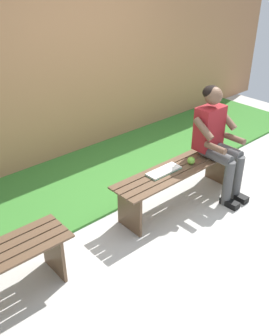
{
  "coord_description": "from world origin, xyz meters",
  "views": [
    {
      "loc": [
        2.75,
        2.34,
        2.49
      ],
      "look_at": [
        0.8,
        0.15,
        0.83
      ],
      "focal_mm": 39.92,
      "sensor_mm": 36.0,
      "label": 1
    }
  ],
  "objects_px": {
    "bench_near": "(179,176)",
    "book_open": "(164,171)",
    "apple": "(191,161)",
    "person_seated": "(217,138)"
  },
  "relations": [
    {
      "from": "bench_near",
      "to": "book_open",
      "type": "xyz_separation_m",
      "value": [
        0.21,
        -0.04,
        0.13
      ]
    },
    {
      "from": "apple",
      "to": "book_open",
      "type": "xyz_separation_m",
      "value": [
        0.35,
        -0.08,
        -0.03
      ]
    },
    {
      "from": "person_seated",
      "to": "bench_near",
      "type": "bearing_deg",
      "value": -11.79
    },
    {
      "from": "person_seated",
      "to": "apple",
      "type": "relative_size",
      "value": 14.69
    },
    {
      "from": "bench_near",
      "to": "book_open",
      "type": "distance_m",
      "value": 0.25
    },
    {
      "from": "bench_near",
      "to": "apple",
      "type": "height_order",
      "value": "apple"
    },
    {
      "from": "bench_near",
      "to": "book_open",
      "type": "bearing_deg",
      "value": -9.94
    },
    {
      "from": "bench_near",
      "to": "person_seated",
      "type": "bearing_deg",
      "value": 168.21
    },
    {
      "from": "person_seated",
      "to": "book_open",
      "type": "bearing_deg",
      "value": -11.24
    },
    {
      "from": "bench_near",
      "to": "apple",
      "type": "relative_size",
      "value": 19.45
    }
  ]
}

